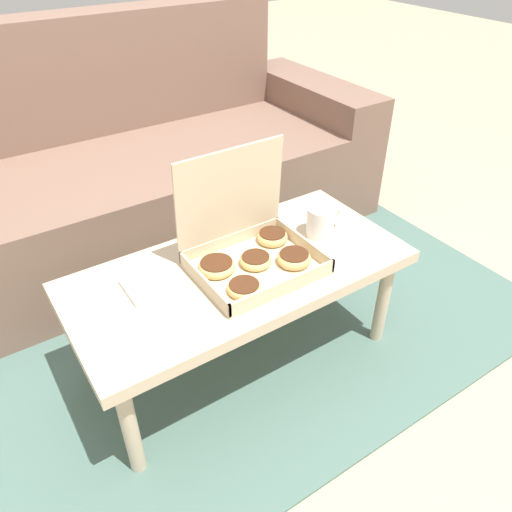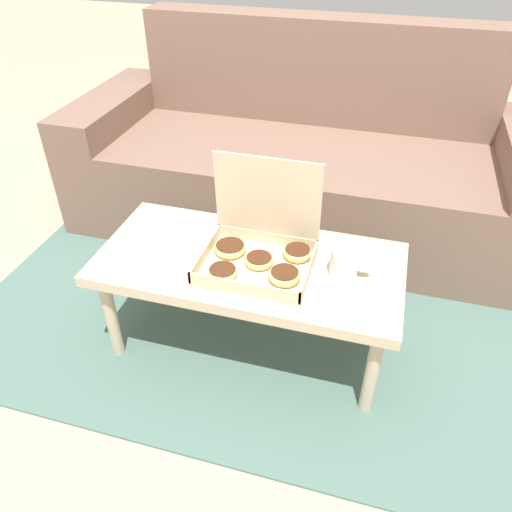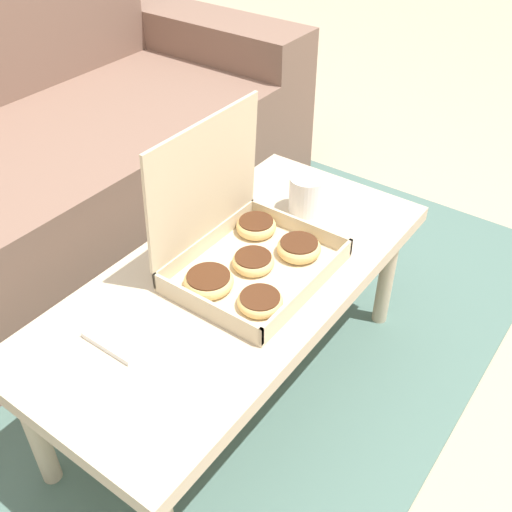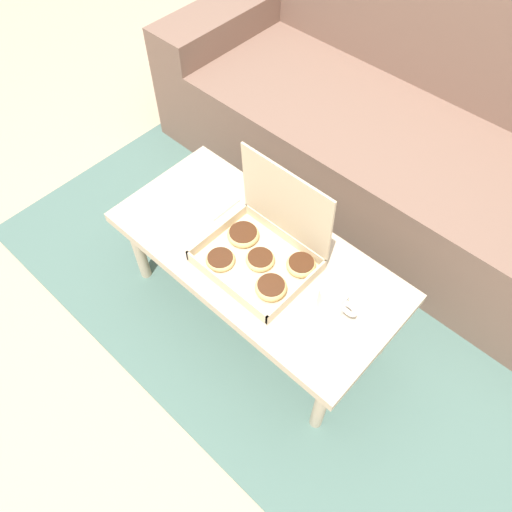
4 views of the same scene
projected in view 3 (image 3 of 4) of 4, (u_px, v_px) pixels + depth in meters
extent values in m
plane|color=tan|center=(205.00, 371.00, 1.68)|extent=(12.00, 12.00, 0.00)
cube|color=#4C6B60|center=(129.00, 325.00, 1.81)|extent=(2.36, 1.88, 0.01)
cube|color=#7A5B4C|center=(32.00, 223.00, 1.85)|extent=(1.76, 0.66, 0.45)
cube|color=#7A5B4C|center=(211.00, 89.00, 2.49)|extent=(0.24, 0.86, 0.60)
cube|color=#C6B293|center=(234.00, 281.00, 1.39)|extent=(1.05, 0.50, 0.04)
cylinder|color=#C6B293|center=(387.00, 275.00, 1.72)|extent=(0.04, 0.04, 0.37)
cylinder|color=#C6B293|center=(36.00, 432.00, 1.30)|extent=(0.04, 0.04, 0.37)
cylinder|color=#C6B293|center=(278.00, 230.00, 1.89)|extent=(0.04, 0.04, 0.37)
cube|color=beige|center=(256.00, 272.00, 1.38)|extent=(0.37, 0.29, 0.01)
cube|color=beige|center=(309.00, 288.00, 1.29)|extent=(0.37, 0.01, 0.04)
cube|color=beige|center=(207.00, 241.00, 1.43)|extent=(0.37, 0.01, 0.04)
cube|color=beige|center=(205.00, 307.00, 1.25)|extent=(0.01, 0.29, 0.04)
cube|color=beige|center=(299.00, 226.00, 1.47)|extent=(0.01, 0.29, 0.04)
cube|color=beige|center=(205.00, 181.00, 1.32)|extent=(0.37, 0.02, 0.29)
torus|color=#E5BC75|center=(253.00, 262.00, 1.37)|extent=(0.10, 0.10, 0.03)
cylinder|color=#472614|center=(253.00, 259.00, 1.37)|extent=(0.08, 0.08, 0.01)
torus|color=#E5BC75|center=(299.00, 248.00, 1.41)|extent=(0.10, 0.10, 0.04)
cylinder|color=#472614|center=(299.00, 245.00, 1.40)|extent=(0.09, 0.09, 0.02)
torus|color=#E5BC75|center=(209.00, 281.00, 1.32)|extent=(0.11, 0.11, 0.03)
cylinder|color=#472614|center=(208.00, 278.00, 1.31)|extent=(0.10, 0.10, 0.01)
torus|color=#E5BC75|center=(256.00, 226.00, 1.48)|extent=(0.10, 0.10, 0.03)
cylinder|color=#472614|center=(256.00, 223.00, 1.48)|extent=(0.08, 0.08, 0.01)
torus|color=#E5BC75|center=(260.00, 301.00, 1.27)|extent=(0.10, 0.10, 0.03)
cylinder|color=#472614|center=(260.00, 299.00, 1.27)|extent=(0.09, 0.09, 0.01)
cylinder|color=white|center=(307.00, 194.00, 1.55)|extent=(0.09, 0.09, 0.10)
torus|color=white|center=(319.00, 183.00, 1.59)|extent=(0.06, 0.02, 0.06)
cube|color=white|center=(129.00, 330.00, 1.23)|extent=(0.13, 0.13, 0.01)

